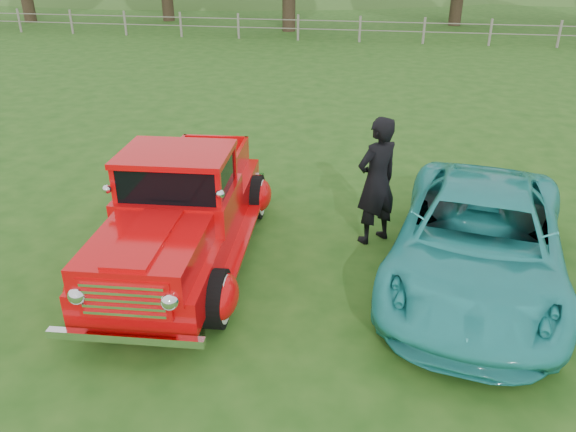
# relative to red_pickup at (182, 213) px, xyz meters

# --- Properties ---
(ground) EXTENTS (140.00, 140.00, 0.00)m
(ground) POSITION_rel_red_pickup_xyz_m (1.21, -0.84, -0.80)
(ground) COLOR #1F4B14
(ground) RESTS_ON ground
(distant_hills) EXTENTS (116.00, 60.00, 18.00)m
(distant_hills) POSITION_rel_red_pickup_xyz_m (-2.87, 58.63, -5.34)
(distant_hills) COLOR #315D22
(distant_hills) RESTS_ON ground
(fence_line) EXTENTS (48.00, 0.12, 1.20)m
(fence_line) POSITION_rel_red_pickup_xyz_m (1.21, 21.16, -0.19)
(fence_line) COLOR gray
(fence_line) RESTS_ON ground
(red_pickup) EXTENTS (2.50, 5.10, 1.78)m
(red_pickup) POSITION_rel_red_pickup_xyz_m (0.00, 0.00, 0.00)
(red_pickup) COLOR black
(red_pickup) RESTS_ON ground
(teal_sedan) EXTENTS (3.01, 5.16, 1.35)m
(teal_sedan) POSITION_rel_red_pickup_xyz_m (4.23, 0.16, -0.12)
(teal_sedan) COLOR teal
(teal_sedan) RESTS_ON ground
(man) EXTENTS (0.89, 0.88, 2.07)m
(man) POSITION_rel_red_pickup_xyz_m (2.77, 1.16, 0.24)
(man) COLOR black
(man) RESTS_ON ground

